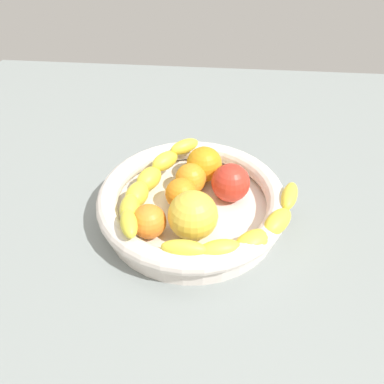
% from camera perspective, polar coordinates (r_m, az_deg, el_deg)
% --- Properties ---
extents(kitchen_counter, '(1.20, 1.20, 0.03)m').
position_cam_1_polar(kitchen_counter, '(0.71, -0.00, -4.31)').
color(kitchen_counter, gray).
rests_on(kitchen_counter, ground).
extents(fruit_bowl, '(0.31, 0.31, 0.06)m').
position_cam_1_polar(fruit_bowl, '(0.68, -0.00, -1.59)').
color(fruit_bowl, silver).
rests_on(fruit_bowl, kitchen_counter).
extents(banana_draped_left, '(0.25, 0.12, 0.05)m').
position_cam_1_polar(banana_draped_left, '(0.67, -5.99, 1.09)').
color(banana_draped_left, yellow).
rests_on(banana_draped_left, fruit_bowl).
extents(banana_draped_right, '(0.17, 0.21, 0.05)m').
position_cam_1_polar(banana_draped_right, '(0.60, 7.61, -5.76)').
color(banana_draped_right, yellow).
rests_on(banana_draped_right, fruit_bowl).
extents(orange_front, '(0.05, 0.05, 0.05)m').
position_cam_1_polar(orange_front, '(0.66, -1.50, -0.13)').
color(orange_front, orange).
rests_on(orange_front, fruit_bowl).
extents(orange_mid_left, '(0.06, 0.06, 0.06)m').
position_cam_1_polar(orange_mid_left, '(0.72, 1.68, 3.82)').
color(orange_mid_left, orange).
rests_on(orange_mid_left, fruit_bowl).
extents(orange_mid_right, '(0.05, 0.05, 0.05)m').
position_cam_1_polar(orange_mid_right, '(0.62, -5.92, -4.03)').
color(orange_mid_right, orange).
rests_on(orange_mid_right, fruit_bowl).
extents(orange_rear, '(0.05, 0.05, 0.05)m').
position_cam_1_polar(orange_rear, '(0.69, -0.17, 1.85)').
color(orange_rear, orange).
rests_on(orange_rear, fruit_bowl).
extents(apple_yellow, '(0.07, 0.07, 0.07)m').
position_cam_1_polar(apple_yellow, '(0.61, 0.13, -3.23)').
color(apple_yellow, yellow).
rests_on(apple_yellow, fruit_bowl).
extents(tomato_red, '(0.06, 0.06, 0.06)m').
position_cam_1_polar(tomato_red, '(0.68, 5.31, 1.28)').
color(tomato_red, red).
rests_on(tomato_red, fruit_bowl).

